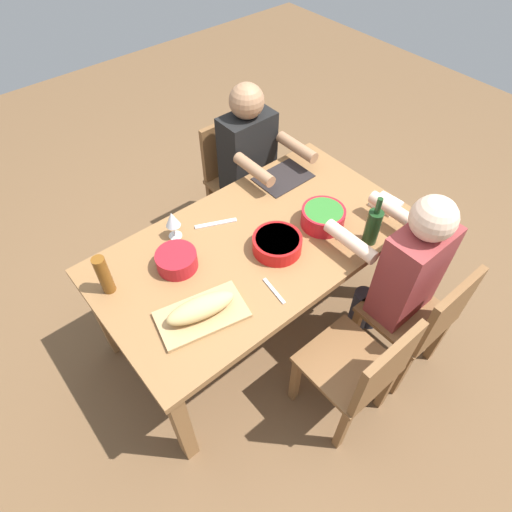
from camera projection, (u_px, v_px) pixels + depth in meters
ground_plane at (256, 320)px, 2.82m from camera, size 8.00×8.00×0.00m
dining_table at (256, 253)px, 2.33m from camera, size 1.69×0.92×0.74m
chair_near_right at (421, 318)px, 2.26m from camera, size 0.40×0.40×0.85m
diner_near_right at (402, 271)px, 2.19m from camera, size 0.41×0.53×1.20m
chair_far_right at (235, 174)px, 3.05m from camera, size 0.40×0.40×0.85m
diner_far_right at (252, 161)px, 2.79m from camera, size 0.41×0.53×1.20m
chair_near_center at (361, 371)px, 2.06m from camera, size 0.40×0.40×0.85m
serving_bowl_salad at (177, 259)px, 2.12m from camera, size 0.20×0.20×0.09m
serving_bowl_pasta at (277, 243)px, 2.19m from camera, size 0.25×0.25×0.08m
serving_bowl_greens at (323, 216)px, 2.31m from camera, size 0.23×0.23×0.10m
cutting_board at (202, 315)px, 1.95m from camera, size 0.44×0.30×0.02m
bread_loaf at (201, 308)px, 1.91m from camera, size 0.34×0.18×0.09m
wine_bottle at (373, 226)px, 2.19m from camera, size 0.08×0.08×0.29m
beer_bottle at (104, 275)px, 1.98m from camera, size 0.06×0.06×0.22m
wine_glass at (172, 220)px, 2.21m from camera, size 0.08×0.08×0.17m
placemat_far_right at (283, 178)px, 2.61m from camera, size 0.32×0.23×0.01m
fork_near_center at (274, 291)px, 2.05m from camera, size 0.04×0.17×0.01m
carving_knife at (216, 223)px, 2.35m from camera, size 0.22×0.12×0.01m
napkin_stack at (386, 204)px, 2.44m from camera, size 0.15×0.15×0.02m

